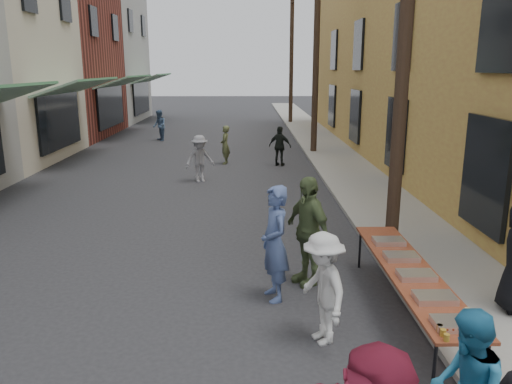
{
  "coord_description": "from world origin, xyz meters",
  "views": [
    {
      "loc": [
        1.46,
        -6.34,
        3.6
      ],
      "look_at": [
        1.61,
        2.86,
        1.3
      ],
      "focal_mm": 35.0,
      "sensor_mm": 36.0,
      "label": 1
    }
  ],
  "objects_px": {
    "utility_pole_near": "(407,15)",
    "utility_pole_mid": "(316,45)",
    "catering_tray_sausage": "(456,323)",
    "utility_pole_far": "(291,53)",
    "serving_table": "(409,272)"
  },
  "relations": [
    {
      "from": "utility_pole_near",
      "to": "utility_pole_mid",
      "type": "bearing_deg",
      "value": 90.0
    },
    {
      "from": "utility_pole_mid",
      "to": "catering_tray_sausage",
      "type": "height_order",
      "value": "utility_pole_mid"
    },
    {
      "from": "utility_pole_far",
      "to": "serving_table",
      "type": "bearing_deg",
      "value": -91.08
    },
    {
      "from": "catering_tray_sausage",
      "to": "utility_pole_near",
      "type": "bearing_deg",
      "value": 83.32
    },
    {
      "from": "serving_table",
      "to": "catering_tray_sausage",
      "type": "relative_size",
      "value": 8.0
    },
    {
      "from": "utility_pole_near",
      "to": "utility_pole_mid",
      "type": "height_order",
      "value": "same"
    },
    {
      "from": "serving_table",
      "to": "utility_pole_near",
      "type": "bearing_deg",
      "value": 79.2
    },
    {
      "from": "utility_pole_far",
      "to": "serving_table",
      "type": "xyz_separation_m",
      "value": [
        -0.5,
        -26.62,
        -3.79
      ]
    },
    {
      "from": "utility_pole_near",
      "to": "utility_pole_far",
      "type": "relative_size",
      "value": 1.0
    },
    {
      "from": "utility_pole_mid",
      "to": "catering_tray_sausage",
      "type": "distance_m",
      "value": 16.7
    },
    {
      "from": "catering_tray_sausage",
      "to": "serving_table",
      "type": "bearing_deg",
      "value": 90.0
    },
    {
      "from": "utility_pole_mid",
      "to": "utility_pole_near",
      "type": "bearing_deg",
      "value": -90.0
    },
    {
      "from": "utility_pole_far",
      "to": "catering_tray_sausage",
      "type": "xyz_separation_m",
      "value": [
        -0.5,
        -28.27,
        -3.71
      ]
    },
    {
      "from": "utility_pole_far",
      "to": "catering_tray_sausage",
      "type": "distance_m",
      "value": 28.52
    },
    {
      "from": "utility_pole_mid",
      "to": "utility_pole_far",
      "type": "xyz_separation_m",
      "value": [
        0.0,
        12.0,
        0.0
      ]
    }
  ]
}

